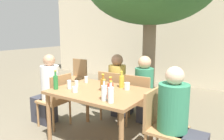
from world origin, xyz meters
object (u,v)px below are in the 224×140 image
(patio_chair_3, at_px, (140,98))
(person_seated_1, at_px, (179,124))
(person_seated_0, at_px, (47,94))
(soda_bottle_0, at_px, (110,90))
(patio_chair_4, at_px, (77,75))
(patio_chair_2, at_px, (113,93))
(water_bottle_3, at_px, (111,94))
(drinking_glass_1, at_px, (76,83))
(person_seated_2, at_px, (120,89))
(patio_chair_1, at_px, (160,122))
(dining_table_front, at_px, (100,96))
(drinking_glass_2, at_px, (69,85))
(oil_cruet_5, at_px, (122,81))
(drinking_glass_0, at_px, (86,79))
(drinking_glass_4, at_px, (127,86))
(amber_bottle_2, at_px, (103,84))
(green_bottle_4, at_px, (56,82))
(patio_chair_0, at_px, (57,97))
(water_bottle_1, at_px, (104,92))
(person_seated_3, at_px, (146,94))
(drinking_glass_3, at_px, (75,89))

(patio_chair_3, distance_m, person_seated_1, 1.13)
(person_seated_0, height_order, soda_bottle_0, person_seated_0)
(person_seated_0, height_order, person_seated_1, person_seated_0)
(patio_chair_4, bearing_deg, patio_chair_2, -26.94)
(water_bottle_3, height_order, drinking_glass_1, water_bottle_3)
(patio_chair_3, distance_m, person_seated_2, 0.59)
(patio_chair_1, xyz_separation_m, patio_chair_2, (-1.18, 0.73, 0.00))
(person_seated_1, bearing_deg, patio_chair_4, 62.91)
(person_seated_2, bearing_deg, patio_chair_3, 156.18)
(patio_chair_1, height_order, patio_chair_3, same)
(patio_chair_2, relative_size, soda_bottle_0, 3.36)
(patio_chair_1, bearing_deg, person_seated_0, 90.00)
(patio_chair_4, bearing_deg, dining_table_front, -39.47)
(drinking_glass_1, height_order, drinking_glass_2, drinking_glass_2)
(water_bottle_3, bearing_deg, oil_cruet_5, 110.84)
(drinking_glass_0, height_order, drinking_glass_4, drinking_glass_4)
(dining_table_front, xyz_separation_m, drinking_glass_4, (0.30, 0.24, 0.14))
(dining_table_front, xyz_separation_m, drinking_glass_2, (-0.43, -0.18, 0.15))
(person_seated_1, height_order, person_seated_2, person_seated_1)
(patio_chair_2, xyz_separation_m, amber_bottle_2, (0.31, -0.72, 0.36))
(patio_chair_1, bearing_deg, drinking_glass_0, 79.80)
(soda_bottle_0, bearing_deg, drinking_glass_2, 177.93)
(green_bottle_4, distance_m, oil_cruet_5, 0.96)
(patio_chair_1, distance_m, patio_chair_4, 3.17)
(soda_bottle_0, relative_size, amber_bottle_2, 1.11)
(patio_chair_0, height_order, oil_cruet_5, oil_cruet_5)
(patio_chair_2, bearing_deg, drinking_glass_1, 75.61)
(person_seated_2, distance_m, oil_cruet_5, 0.86)
(amber_bottle_2, xyz_separation_m, green_bottle_4, (-0.62, -0.31, 0.01))
(green_bottle_4, bearing_deg, drinking_glass_4, 31.87)
(patio_chair_4, bearing_deg, soda_bottle_0, -38.66)
(patio_chair_4, height_order, water_bottle_1, water_bottle_1)
(patio_chair_4, distance_m, oil_cruet_5, 2.41)
(oil_cruet_5, relative_size, drinking_glass_2, 1.98)
(person_seated_1, bearing_deg, patio_chair_3, 50.15)
(person_seated_1, bearing_deg, person_seated_3, 42.06)
(patio_chair_1, bearing_deg, person_seated_2, 50.68)
(patio_chair_4, xyz_separation_m, person_seated_0, (0.72, -1.54, 0.03))
(person_seated_2, distance_m, drinking_glass_1, 1.02)
(person_seated_0, relative_size, green_bottle_4, 4.41)
(person_seated_3, bearing_deg, person_seated_2, -0.06)
(water_bottle_3, height_order, green_bottle_4, green_bottle_4)
(drinking_glass_1, bearing_deg, drinking_glass_4, 17.71)
(drinking_glass_3, bearing_deg, person_seated_0, 163.55)
(patio_chair_3, height_order, drinking_glass_1, patio_chair_3)
(water_bottle_3, height_order, oil_cruet_5, water_bottle_3)
(amber_bottle_2, bearing_deg, patio_chair_1, -0.42)
(patio_chair_1, height_order, drinking_glass_1, patio_chair_1)
(patio_chair_0, bearing_deg, water_bottle_3, 74.90)
(water_bottle_1, bearing_deg, drinking_glass_2, 168.20)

